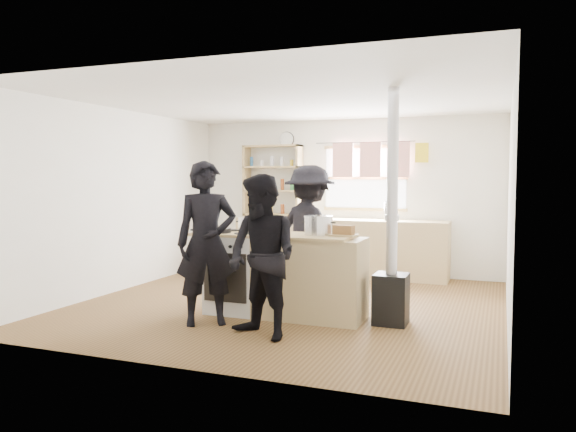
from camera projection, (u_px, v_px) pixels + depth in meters
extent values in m
cube|color=brown|center=(290.00, 305.00, 6.92)|extent=(5.00, 5.00, 0.01)
cube|color=tan|center=(339.00, 247.00, 8.96)|extent=(3.40, 0.55, 0.90)
cube|color=tan|center=(273.00, 215.00, 9.47)|extent=(1.00, 0.28, 0.03)
cube|color=tan|center=(273.00, 191.00, 9.44)|extent=(1.00, 0.28, 0.03)
cube|color=tan|center=(273.00, 167.00, 9.41)|extent=(1.00, 0.28, 0.03)
cube|color=tan|center=(273.00, 146.00, 9.39)|extent=(1.00, 0.28, 0.03)
cube|color=tan|center=(247.00, 181.00, 9.60)|extent=(0.04, 0.28, 1.20)
cube|color=tan|center=(299.00, 181.00, 9.26)|extent=(0.04, 0.28, 1.20)
cylinder|color=silver|center=(387.00, 211.00, 8.64)|extent=(0.10, 0.10, 0.28)
cube|color=white|center=(237.00, 273.00, 6.54)|extent=(0.60, 0.60, 0.90)
cube|color=tan|center=(310.00, 278.00, 6.22)|extent=(1.20, 0.60, 0.90)
cube|color=tan|center=(273.00, 235.00, 6.35)|extent=(1.84, 0.64, 0.03)
cylinder|color=black|center=(218.00, 230.00, 6.45)|extent=(0.35, 0.35, 0.05)
cylinder|color=#2A5C1F|center=(218.00, 229.00, 6.45)|extent=(0.28, 0.28, 0.02)
cube|color=silver|center=(272.00, 231.00, 6.31)|extent=(0.37, 0.35, 0.07)
cube|color=brown|center=(272.00, 229.00, 6.31)|extent=(0.31, 0.29, 0.02)
cylinder|color=silver|center=(248.00, 224.00, 6.64)|extent=(0.23, 0.23, 0.15)
cylinder|color=silver|center=(248.00, 217.00, 6.64)|extent=(0.23, 0.23, 0.01)
sphere|color=black|center=(248.00, 216.00, 6.64)|extent=(0.03, 0.03, 0.03)
cylinder|color=silver|center=(319.00, 226.00, 6.19)|extent=(0.31, 0.31, 0.20)
cylinder|color=silver|center=(319.00, 216.00, 6.18)|extent=(0.32, 0.32, 0.01)
sphere|color=black|center=(319.00, 215.00, 6.18)|extent=(0.03, 0.03, 0.03)
cube|color=tan|center=(344.00, 235.00, 6.05)|extent=(0.30, 0.23, 0.02)
cube|color=olive|center=(344.00, 230.00, 6.05)|extent=(0.23, 0.13, 0.10)
cube|color=black|center=(391.00, 299.00, 5.98)|extent=(0.35, 0.35, 0.54)
cylinder|color=#ADADB2|center=(392.00, 182.00, 5.89)|extent=(0.12, 0.12, 1.96)
imported|color=black|center=(206.00, 243.00, 5.93)|extent=(0.76, 0.70, 1.74)
imported|color=black|center=(262.00, 257.00, 5.42)|extent=(0.95, 0.85, 1.60)
imported|color=black|center=(310.00, 232.00, 7.20)|extent=(1.27, 1.04, 1.72)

